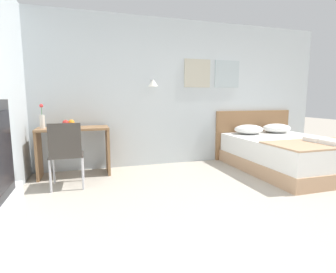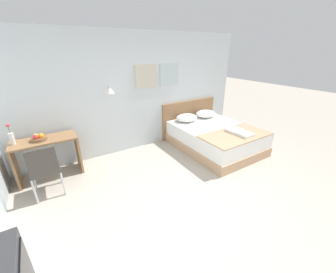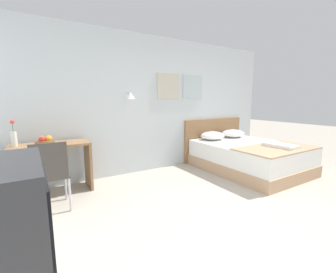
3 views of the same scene
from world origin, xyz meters
The scene contains 13 objects.
ground_plane centered at (0.00, 0.00, 0.00)m, with size 24.00×24.00×0.00m, color #B2A899.
wall_back centered at (0.01, 2.66, 1.33)m, with size 5.96×0.31×2.65m.
bed centered at (1.62, 1.56, 0.27)m, with size 1.58×2.04×0.55m.
headboard centered at (1.62, 2.60, 0.49)m, with size 1.70×0.06×0.98m.
pillow_left centered at (1.30, 2.29, 0.64)m, with size 0.57×0.47×0.18m.
pillow_right centered at (1.95, 2.29, 0.64)m, with size 0.57×0.47×0.18m.
throw_blanket centered at (1.62, 0.96, 0.56)m, with size 1.54×0.81×0.02m.
folded_towel_near_foot centered at (1.73, 1.11, 0.61)m, with size 0.32×0.27×0.06m.
folded_towel_mid_bed centered at (1.73, 0.82, 0.61)m, with size 0.27×0.31×0.06m.
desk centered at (-1.89, 2.34, 0.53)m, with size 1.08×0.49×0.78m.
desk_chair centered at (-1.97, 1.70, 0.54)m, with size 0.45×0.45×0.92m.
fruit_bowl centered at (-1.96, 2.33, 0.83)m, with size 0.26×0.26×0.13m.
flower_vase centered at (-2.33, 2.37, 0.91)m, with size 0.08×0.08×0.37m.
Camera 1 is at (-1.68, -2.03, 1.24)m, focal length 28.00 mm.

